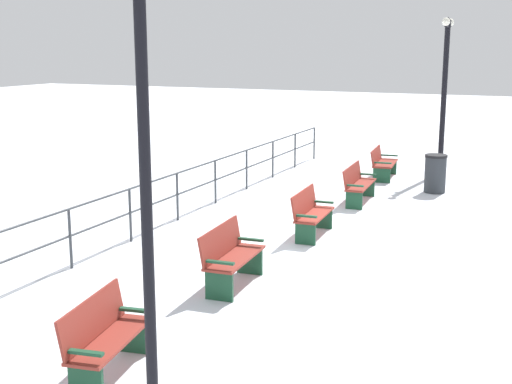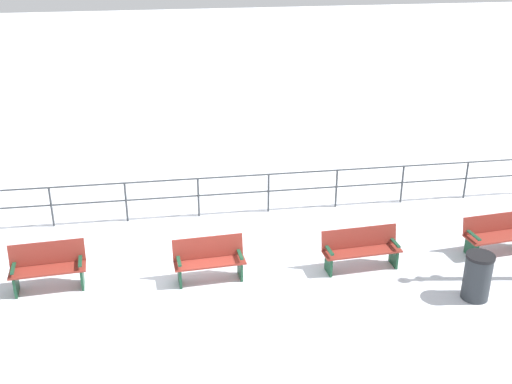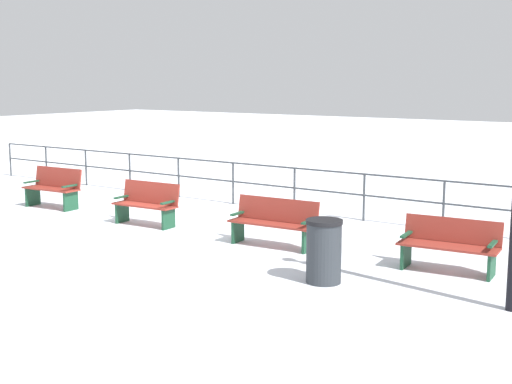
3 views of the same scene
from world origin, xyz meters
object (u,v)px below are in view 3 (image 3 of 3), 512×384
Objects in this scene: bench_fifth at (449,245)px; bench_fourth at (274,221)px; bench_second at (53,187)px; bench_third at (147,203)px; trash_bin at (324,251)px.

bench_fourth is at bearing -92.46° from bench_fifth.
bench_second reaches higher than bench_third.
bench_second is 3.21m from bench_third.
bench_third is 0.87× the size of bench_fourth.
bench_third is 3.21m from bench_fourth.
trash_bin is at bearing 48.01° from bench_fourth.
bench_fifth is at bearing 89.55° from bench_fourth.
bench_second is at bearing -95.72° from bench_fourth.
trash_bin reaches higher than bench_fourth.
bench_third is at bearing -106.59° from trash_bin.
trash_bin is (1.66, -1.33, 0.05)m from bench_fifth.
bench_second is 0.95× the size of bench_fifth.
bench_second is 9.62m from bench_fifth.
bench_second is at bearing -101.54° from trash_bin.
bench_fourth is at bearing 85.78° from bench_third.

